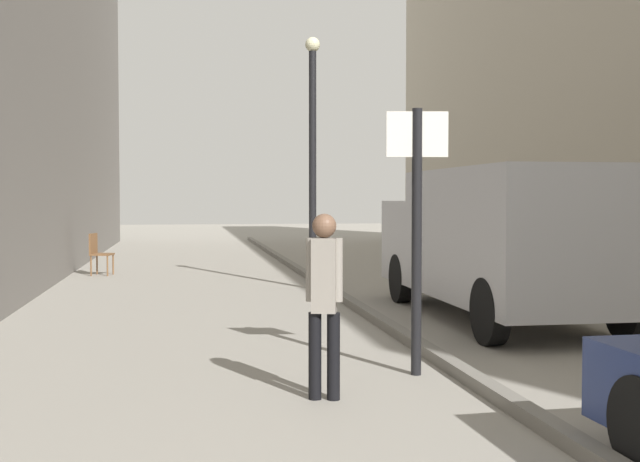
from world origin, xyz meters
The scene contains 7 objects.
ground_plane centered at (0.00, 12.00, 0.00)m, with size 80.00×80.00×0.00m, color gray.
kerb_strip centered at (1.58, 12.00, 0.06)m, with size 0.16×40.00×0.12m, color slate.
pedestrian_main_foreground centered at (0.13, 5.65, 0.92)m, with size 0.31×0.23×1.60m.
delivery_van centered at (3.37, 9.79, 1.16)m, with size 1.98×5.59×2.13m.
street_sign_post centered at (1.19, 6.46, 1.55)m, with size 0.60×0.12×2.60m.
lamp_post centered at (1.36, 14.00, 2.72)m, with size 0.28×0.28×4.76m.
cafe_chair_near_window centered at (-2.96, 17.45, 0.55)m, with size 0.53×0.53×0.94m.
Camera 1 is at (-1.04, -1.11, 1.74)m, focal length 45.28 mm.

